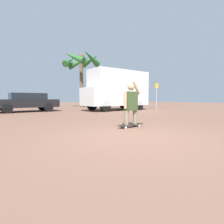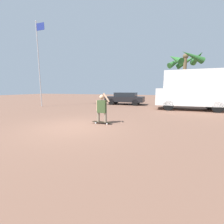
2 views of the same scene
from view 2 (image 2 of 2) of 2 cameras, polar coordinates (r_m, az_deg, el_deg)
The scene contains 7 objects.
ground_plane at distance 7.07m, azimuth -14.39°, elevation -5.54°, with size 80.00×80.00×0.00m, color brown.
skateboard at distance 7.49m, azimuth -3.85°, elevation -3.89°, with size 0.97×0.23×0.09m.
person_skateboarder at distance 7.36m, azimuth -3.92°, elevation 1.90°, with size 0.71×0.23×1.44m.
camper_van at distance 13.92m, azimuth 28.52°, elevation 7.68°, with size 5.45×2.16×3.17m.
parked_car_black at distance 16.82m, azimuth 5.01°, elevation 5.32°, with size 4.19×1.86×1.34m.
palm_tree_near_van at distance 20.38m, azimuth 26.19°, elevation 16.97°, with size 4.01×4.18×6.04m.
flagpole at distance 16.65m, azimuth -26.02°, elevation 17.56°, with size 0.98×0.12×7.96m.
Camera 2 is at (3.84, -5.69, 1.71)m, focal length 24.00 mm.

